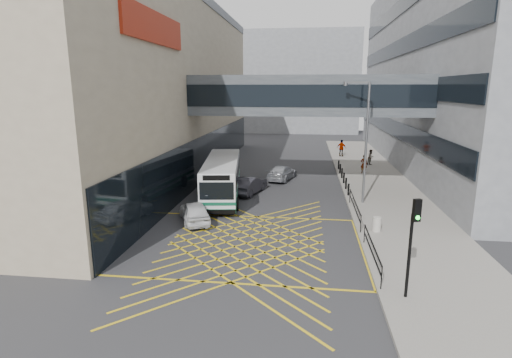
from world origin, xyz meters
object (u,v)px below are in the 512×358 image
at_px(bus, 222,177).
at_px(pedestrian_a, 364,164).
at_px(car_white, 195,212).
at_px(car_silver, 282,172).
at_px(pedestrian_b, 371,157).
at_px(pedestrian_c, 342,148).
at_px(litter_bin, 377,224).
at_px(traffic_light, 413,234).
at_px(car_dark, 249,185).
at_px(street_lamp, 364,135).

relative_size(bus, pedestrian_a, 6.02).
bearing_deg(car_white, car_silver, -134.78).
bearing_deg(pedestrian_b, pedestrian_c, 72.63).
bearing_deg(litter_bin, traffic_light, -90.38).
bearing_deg(pedestrian_a, pedestrian_b, -111.88).
height_order(car_dark, car_silver, car_dark).
distance_m(pedestrian_a, pedestrian_b, 4.51).
distance_m(car_silver, traffic_light, 21.43).
bearing_deg(street_lamp, car_silver, 154.79).
xyz_separation_m(car_white, litter_bin, (10.76, -0.68, -0.10)).
relative_size(traffic_light, pedestrian_a, 2.27).
bearing_deg(car_dark, car_white, 87.35).
bearing_deg(traffic_light, pedestrian_b, 66.82).
xyz_separation_m(pedestrian_a, pedestrian_b, (1.29, 4.32, -0.07)).
relative_size(litter_bin, pedestrian_b, 0.50).
relative_size(street_lamp, pedestrian_a, 4.73).
relative_size(car_dark, pedestrian_b, 2.67).
height_order(traffic_light, pedestrian_a, traffic_light).
bearing_deg(pedestrian_a, car_white, 46.36).
bearing_deg(litter_bin, street_lamp, 91.83).
height_order(car_dark, traffic_light, traffic_light).
bearing_deg(litter_bin, car_white, 176.37).
xyz_separation_m(bus, pedestrian_a, (11.64, 9.43, -0.52)).
xyz_separation_m(bus, car_silver, (4.07, 6.39, -0.88)).
bearing_deg(litter_bin, pedestrian_b, 82.54).
height_order(car_white, pedestrian_b, pedestrian_b).
distance_m(pedestrian_a, pedestrian_c, 9.62).
xyz_separation_m(bus, traffic_light, (10.22, -14.03, 1.20)).
relative_size(car_white, pedestrian_a, 2.37).
relative_size(street_lamp, pedestrian_b, 5.13).
bearing_deg(pedestrian_b, car_silver, 175.80).
xyz_separation_m(bus, street_lamp, (10.08, -0.70, 3.34)).
distance_m(car_white, pedestrian_c, 27.12).
distance_m(bus, traffic_light, 17.40).
relative_size(traffic_light, pedestrian_c, 2.05).
distance_m(car_dark, street_lamp, 9.44).
height_order(car_dark, pedestrian_a, pedestrian_a).
height_order(bus, car_silver, bus).
relative_size(car_silver, litter_bin, 5.31).
bearing_deg(car_white, pedestrian_b, -148.72).
bearing_deg(pedestrian_c, pedestrian_a, 119.98).
xyz_separation_m(litter_bin, pedestrian_c, (0.06, 25.55, 0.56)).
xyz_separation_m(car_dark, litter_bin, (8.40, -7.88, -0.11)).
xyz_separation_m(car_white, street_lamp, (10.57, 5.21, 4.24)).
xyz_separation_m(car_silver, litter_bin, (6.19, -12.98, -0.11)).
relative_size(pedestrian_a, pedestrian_c, 0.91).
height_order(street_lamp, pedestrian_a, street_lamp).
distance_m(litter_bin, pedestrian_c, 25.56).
relative_size(bus, traffic_light, 2.66).
xyz_separation_m(traffic_light, pedestrian_a, (1.42, 23.47, -1.71)).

